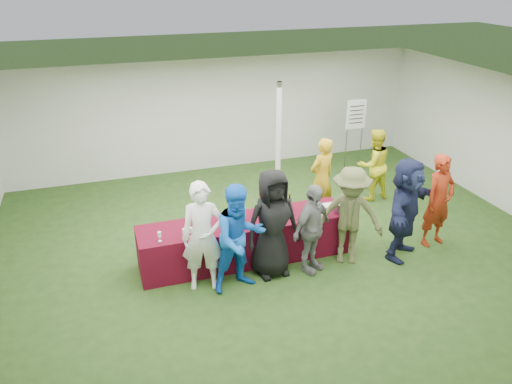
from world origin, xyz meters
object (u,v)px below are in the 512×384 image
object	(u,v)px
staff_back	(373,165)
customer_0	(203,237)
dump_bucket	(341,207)
customer_6	(439,201)
customer_1	(240,238)
customer_5	(405,209)
customer_3	(312,229)
wine_list_sign	(356,120)
serving_table	(245,240)
customer_4	(350,216)
customer_2	(272,224)
staff_pourer	(322,178)

from	to	relation	value
staff_back	customer_0	distance (m)	4.66
dump_bucket	customer_6	distance (m)	1.79
customer_1	customer_5	xyz separation A→B (m)	(2.94, 0.03, 0.03)
customer_3	staff_back	bearing A→B (deg)	11.93
customer_6	wine_list_sign	bearing A→B (deg)	75.51
staff_back	serving_table	bearing A→B (deg)	19.85
serving_table	customer_0	world-z (taller)	customer_0
wine_list_sign	dump_bucket	bearing A→B (deg)	-121.88
customer_3	customer_6	size ratio (longest dim) A/B	0.90
customer_4	staff_back	bearing A→B (deg)	76.96
serving_table	customer_3	xyz separation A→B (m)	(0.93, -0.67, 0.40)
staff_back	customer_2	world-z (taller)	customer_2
customer_5	customer_6	distance (m)	0.83
customer_1	customer_6	xyz separation A→B (m)	(3.75, 0.20, -0.02)
staff_back	customer_4	size ratio (longest dim) A/B	0.90
wine_list_sign	customer_1	size ratio (longest dim) A/B	1.02
dump_bucket	customer_4	bearing A→B (deg)	-94.91
serving_table	dump_bucket	world-z (taller)	dump_bucket
dump_bucket	customer_5	bearing A→B (deg)	-28.42
serving_table	customer_0	distance (m)	1.14
customer_1	customer_6	size ratio (longest dim) A/B	1.02
staff_back	customer_6	size ratio (longest dim) A/B	0.91
customer_1	customer_3	bearing A→B (deg)	-4.93
wine_list_sign	customer_3	size ratio (longest dim) A/B	1.16
customer_4	customer_6	xyz separation A→B (m)	(1.79, 0.05, -0.01)
serving_table	customer_1	size ratio (longest dim) A/B	2.04
dump_bucket	customer_2	xyz separation A→B (m)	(-1.38, -0.32, 0.08)
customer_5	dump_bucket	bearing A→B (deg)	113.42
customer_0	customer_6	xyz separation A→B (m)	(4.27, 0.00, -0.03)
dump_bucket	customer_1	distance (m)	2.06
wine_list_sign	serving_table	bearing A→B (deg)	-140.76
customer_6	serving_table	bearing A→B (deg)	160.19
customer_1	customer_6	world-z (taller)	customer_1
customer_0	customer_4	distance (m)	2.48
customer_1	customer_6	distance (m)	3.75
dump_bucket	customer_4	world-z (taller)	customer_4
customer_3	customer_6	xyz separation A→B (m)	(2.50, 0.11, 0.08)
customer_0	customer_4	xyz separation A→B (m)	(2.48, -0.04, -0.03)
customer_2	customer_3	distance (m)	0.66
serving_table	staff_pourer	bearing A→B (deg)	29.73
customer_0	customer_6	world-z (taller)	customer_0
customer_4	dump_bucket	bearing A→B (deg)	110.79
serving_table	wine_list_sign	bearing A→B (deg)	39.24
staff_back	customer_0	size ratio (longest dim) A/B	0.88
customer_3	dump_bucket	bearing A→B (deg)	1.03
staff_back	customer_3	xyz separation A→B (m)	(-2.40, -2.17, -0.01)
wine_list_sign	staff_pourer	distance (m)	2.63
dump_bucket	customer_0	world-z (taller)	customer_0
customer_2	customer_3	size ratio (longest dim) A/B	1.18
staff_pourer	staff_back	bearing A→B (deg)	176.18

